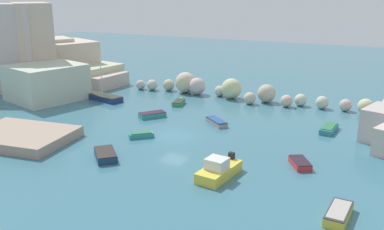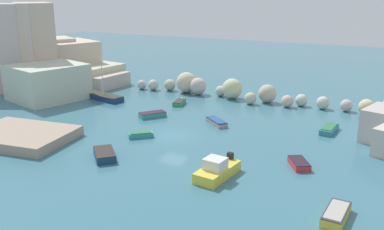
{
  "view_description": "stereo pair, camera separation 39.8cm",
  "coord_description": "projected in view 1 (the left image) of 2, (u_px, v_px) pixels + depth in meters",
  "views": [
    {
      "loc": [
        18.92,
        -34.41,
        13.53
      ],
      "look_at": [
        0.0,
        3.98,
        1.0
      ],
      "focal_mm": 40.18,
      "sensor_mm": 36.0,
      "label": 1
    },
    {
      "loc": [
        19.28,
        -34.23,
        13.53
      ],
      "look_at": [
        0.0,
        3.98,
        1.0
      ],
      "focal_mm": 40.18,
      "sensor_mm": 36.0,
      "label": 2
    }
  ],
  "objects": [
    {
      "name": "moored_boat_6",
      "position": [
        219.0,
        170.0,
        32.1
      ],
      "size": [
        2.27,
        4.42,
        1.6
      ],
      "rotation": [
        0.0,
        0.0,
        4.6
      ],
      "color": "yellow",
      "rests_on": "cove_water"
    },
    {
      "name": "moored_boat_1",
      "position": [
        329.0,
        129.0,
        42.48
      ],
      "size": [
        1.41,
        3.29,
        0.6
      ],
      "rotation": [
        0.0,
        0.0,
        1.5
      ],
      "color": "teal",
      "rests_on": "cove_water"
    },
    {
      "name": "moored_boat_4",
      "position": [
        6.0,
        124.0,
        44.14
      ],
      "size": [
        2.74,
        3.0,
        0.54
      ],
      "rotation": [
        0.0,
        0.0,
        2.22
      ],
      "color": "#397D52",
      "rests_on": "cove_water"
    },
    {
      "name": "stone_dock",
      "position": [
        21.0,
        136.0,
        39.81
      ],
      "size": [
        9.99,
        7.94,
        0.91
      ],
      "primitive_type": "cube",
      "rotation": [
        0.0,
        0.0,
        0.13
      ],
      "color": "tan",
      "rests_on": "ground"
    },
    {
      "name": "moored_boat_5",
      "position": [
        179.0,
        103.0,
        52.36
      ],
      "size": [
        1.47,
        2.45,
        0.51
      ],
      "rotation": [
        0.0,
        0.0,
        4.9
      ],
      "color": "#348C4E",
      "rests_on": "cove_water"
    },
    {
      "name": "moored_boat_2",
      "position": [
        102.0,
        97.0,
        54.75
      ],
      "size": [
        6.11,
        3.01,
        5.13
      ],
      "rotation": [
        0.0,
        0.0,
        2.92
      ],
      "color": "navy",
      "rests_on": "cove_water"
    },
    {
      "name": "cliff_headland_left",
      "position": [
        45.0,
        60.0,
        60.74
      ],
      "size": [
        17.24,
        20.21,
        11.85
      ],
      "color": "beige",
      "rests_on": "ground"
    },
    {
      "name": "moored_boat_9",
      "position": [
        141.0,
        135.0,
        40.83
      ],
      "size": [
        2.4,
        2.29,
        0.52
      ],
      "rotation": [
        0.0,
        0.0,
        3.87
      ],
      "color": "teal",
      "rests_on": "cove_water"
    },
    {
      "name": "moored_boat_10",
      "position": [
        105.0,
        155.0,
        35.68
      ],
      "size": [
        3.25,
        3.26,
        0.65
      ],
      "rotation": [
        0.0,
        0.0,
        2.35
      ],
      "color": "navy",
      "rests_on": "cove_water"
    },
    {
      "name": "moored_boat_3",
      "position": [
        339.0,
        213.0,
        26.33
      ],
      "size": [
        1.44,
        3.22,
        0.63
      ],
      "rotation": [
        0.0,
        0.0,
        4.65
      ],
      "color": "gold",
      "rests_on": "cove_water"
    },
    {
      "name": "moored_boat_8",
      "position": [
        300.0,
        163.0,
        34.14
      ],
      "size": [
        2.26,
        2.69,
        0.53
      ],
      "rotation": [
        0.0,
        0.0,
        2.1
      ],
      "color": "red",
      "rests_on": "cove_water"
    },
    {
      "name": "channel_buoy",
      "position": [
        181.0,
        99.0,
        54.25
      ],
      "size": [
        0.47,
        0.47,
        0.47
      ],
      "primitive_type": "sphere",
      "color": "gold",
      "rests_on": "cove_water"
    },
    {
      "name": "moored_boat_7",
      "position": [
        152.0,
        115.0,
        47.27
      ],
      "size": [
        2.74,
        3.05,
        0.56
      ],
      "rotation": [
        0.0,
        0.0,
        0.93
      ],
      "color": "teal",
      "rests_on": "cove_water"
    },
    {
      "name": "moored_boat_0",
      "position": [
        217.0,
        122.0,
        44.76
      ],
      "size": [
        3.06,
        2.8,
        0.5
      ],
      "rotation": [
        0.0,
        0.0,
        5.59
      ],
      "color": "gray",
      "rests_on": "cove_water"
    },
    {
      "name": "rock_breakwater",
      "position": [
        245.0,
        92.0,
        54.43
      ],
      "size": [
        34.05,
        4.15,
        2.79
      ],
      "color": "beige",
      "rests_on": "ground"
    },
    {
      "name": "cove_water",
      "position": [
        174.0,
        135.0,
        41.45
      ],
      "size": [
        160.0,
        160.0,
        0.0
      ],
      "primitive_type": "plane",
      "color": "teal",
      "rests_on": "ground"
    }
  ]
}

